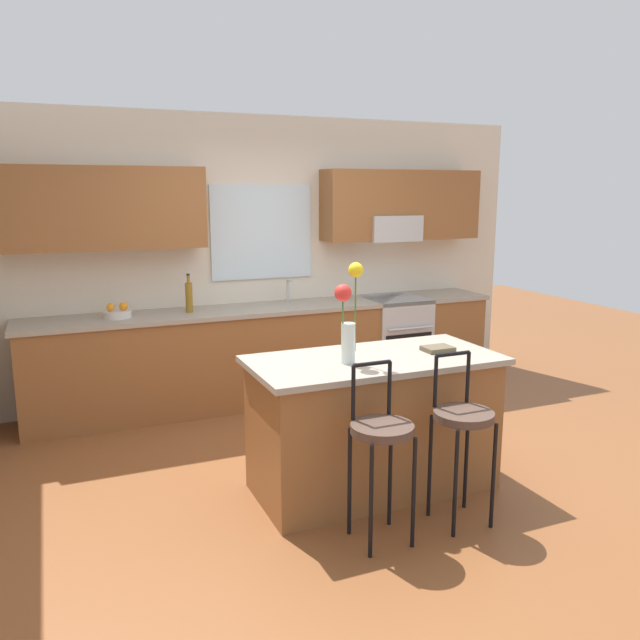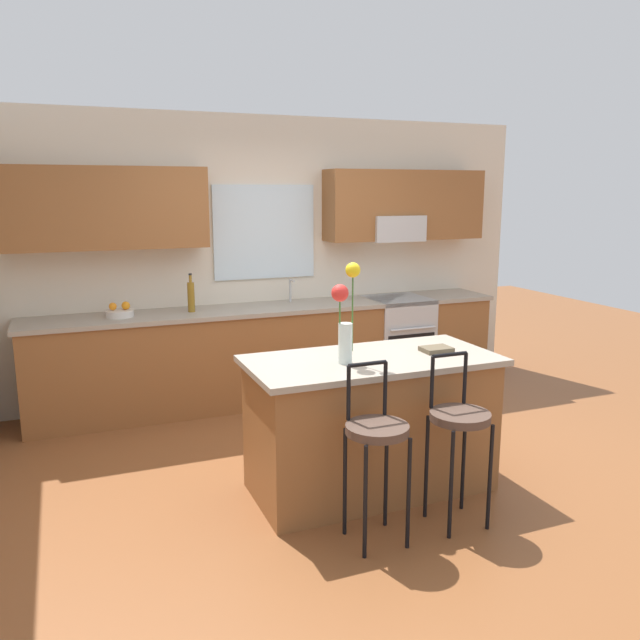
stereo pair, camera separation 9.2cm
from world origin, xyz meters
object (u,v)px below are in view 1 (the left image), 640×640
cookbook (438,349)px  kitchen_island (373,423)px  bar_stool_near (381,437)px  fruit_bowl_oranges (117,313)px  bottle_olive_oil (189,297)px  oven_range (394,341)px  flower_vase (348,314)px  bar_stool_middle (463,423)px

cookbook → kitchen_island: bearing=177.0°
kitchen_island → bar_stool_near: 0.70m
fruit_bowl_oranges → bottle_olive_oil: size_ratio=0.69×
bar_stool_near → fruit_bowl_oranges: size_ratio=4.34×
bar_stool_near → bottle_olive_oil: size_ratio=2.99×
kitchen_island → fruit_bowl_oranges: (-1.41, 2.06, 0.50)m
oven_range → flower_vase: flower_vase is taller
bar_stool_near → cookbook: bearing=38.2°
flower_vase → bottle_olive_oil: flower_vase is taller
flower_vase → fruit_bowl_oranges: flower_vase is taller
flower_vase → kitchen_island: bearing=16.1°
bar_stool_middle → fruit_bowl_oranges: (-1.69, 2.68, 0.33)m
oven_range → bottle_olive_oil: size_ratio=2.64×
kitchen_island → bar_stool_middle: bar_stool_middle is taller
cookbook → fruit_bowl_oranges: bearing=132.1°
kitchen_island → fruit_bowl_oranges: bearing=124.4°
bar_stool_middle → cookbook: size_ratio=5.21×
oven_range → cookbook: (-0.84, -2.06, 0.48)m
oven_range → fruit_bowl_oranges: 2.77m
fruit_bowl_oranges → cookbook: bearing=-47.9°
bar_stool_middle → bottle_olive_oil: (-1.06, 2.68, 0.43)m
kitchen_island → flower_vase: bearing=-163.9°
bar_stool_near → fruit_bowl_oranges: fruit_bowl_oranges is taller
kitchen_island → flower_vase: flower_vase is taller
oven_range → bar_stool_middle: (-1.04, -2.65, 0.18)m
kitchen_island → bottle_olive_oil: bearing=110.9°
bottle_olive_oil → oven_range: bearing=-0.7°
oven_range → flower_vase: (-1.54, -2.10, 0.78)m
fruit_bowl_oranges → bottle_olive_oil: (0.62, -0.00, 0.10)m
flower_vase → cookbook: (0.70, 0.04, -0.30)m
bar_stool_near → bar_stool_middle: bearing=0.0°
kitchen_island → bottle_olive_oil: 2.29m
cookbook → flower_vase: bearing=-176.7°
bar_stool_middle → flower_vase: 0.96m
bar_stool_near → fruit_bowl_oranges: (-1.14, 2.68, 0.33)m
fruit_bowl_oranges → bar_stool_middle: bearing=-57.8°
fruit_bowl_oranges → oven_range: bearing=-0.5°
kitchen_island → bar_stool_middle: (0.27, -0.62, 0.17)m
flower_vase → fruit_bowl_oranges: bearing=119.2°
bar_stool_near → bar_stool_middle: 0.55m
kitchen_island → cookbook: cookbook is taller
oven_range → bar_stool_middle: size_ratio=0.88×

